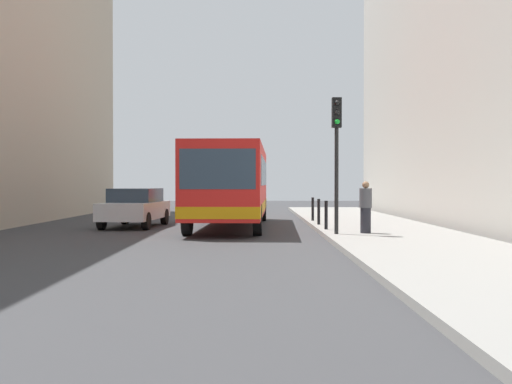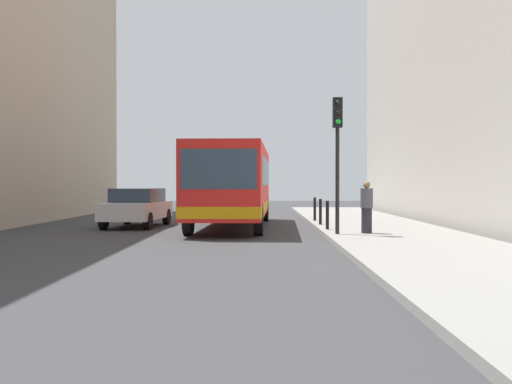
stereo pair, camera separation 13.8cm
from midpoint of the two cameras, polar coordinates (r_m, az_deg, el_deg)
name	(u,v)px [view 1 (the left image)]	position (r m, az deg, el deg)	size (l,w,h in m)	color
ground_plane	(222,236)	(20.11, -3.28, -3.99)	(80.00, 80.00, 0.00)	#38383A
sidewalk	(391,233)	(20.51, 11.99, -3.70)	(4.40, 40.00, 0.15)	gray
bus	(233,182)	(24.07, -2.29, 0.91)	(2.88, 11.10, 3.00)	red
car_beside_bus	(137,207)	(24.54, -10.95, -1.30)	(2.12, 4.52, 1.48)	silver
traffic_light	(338,139)	(19.03, 7.27, 4.79)	(0.28, 0.33, 4.10)	black
bollard_near	(328,215)	(20.88, 6.34, -2.10)	(0.11, 0.11, 0.95)	black
bollard_mid	(320,212)	(23.30, 5.69, -1.79)	(0.11, 0.11, 0.95)	black
bollard_far	(314,209)	(25.73, 5.16, -1.55)	(0.11, 0.11, 0.95)	black
pedestrian_near_signal	(367,207)	(19.47, 9.87, -1.40)	(0.38, 0.38, 1.59)	#26262D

